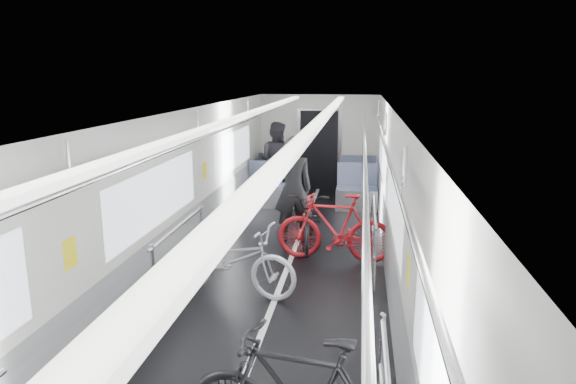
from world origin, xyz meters
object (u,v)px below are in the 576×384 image
at_px(bike_left_far, 231,259).
at_px(bike_right_far, 334,227).
at_px(person_standing, 293,190).
at_px(person_seated, 276,160).
at_px(bike_aisle, 309,217).

distance_m(bike_left_far, bike_right_far, 1.95).
distance_m(person_standing, person_seated, 3.39).
relative_size(bike_left_far, bike_aisle, 1.00).
bearing_deg(person_seated, bike_aisle, 127.10).
xyz_separation_m(bike_left_far, person_seated, (-0.31, 5.61, 0.41)).
height_order(bike_left_far, bike_right_far, bike_right_far).
relative_size(bike_right_far, person_standing, 0.97).
relative_size(bike_right_far, bike_aisle, 0.97).
relative_size(bike_aisle, person_standing, 1.00).
bearing_deg(bike_left_far, person_seated, 14.36).
bearing_deg(person_seated, person_standing, 122.82).
xyz_separation_m(bike_left_far, bike_aisle, (0.83, 2.23, 0.00)).
bearing_deg(person_seated, bike_right_far, 129.71).
bearing_deg(person_standing, bike_right_far, 111.89).
relative_size(bike_right_far, person_seated, 1.01).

